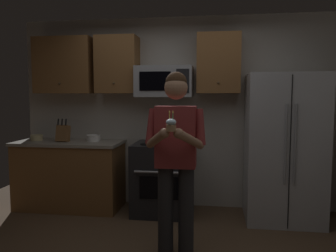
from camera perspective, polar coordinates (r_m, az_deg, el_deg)
name	(u,v)px	position (r m, az deg, el deg)	size (l,w,h in m)	color
wall_back	(178,113)	(4.66, 1.74, 2.28)	(4.40, 0.10, 2.60)	beige
oven_range	(163,178)	(4.42, -0.83, -8.87)	(0.76, 0.70, 0.93)	black
microwave	(164,82)	(4.41, -0.60, 7.57)	(0.74, 0.41, 0.40)	#9EA0A5
refrigerator	(284,148)	(4.33, 19.14, -3.56)	(0.90, 0.75, 1.80)	#B7BABF
cabinet_row_upper	(123,65)	(4.60, -7.71, 10.30)	(2.78, 0.36, 0.76)	brown
counter_left	(70,174)	(4.82, -16.40, -7.92)	(1.44, 0.66, 0.92)	brown
knife_block	(63,133)	(4.70, -17.50, -1.19)	(0.16, 0.15, 0.32)	brown
bowl_large_white	(94,138)	(4.65, -12.61, -1.99)	(0.19, 0.19, 0.09)	white
bowl_small_colored	(37,137)	(4.97, -21.51, -1.83)	(0.17, 0.17, 0.08)	beige
person	(176,153)	(3.18, 1.33, -4.62)	(0.60, 0.48, 1.76)	#262628
cupcake	(171,125)	(2.81, 0.54, 0.22)	(0.09, 0.09, 0.17)	#A87F56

